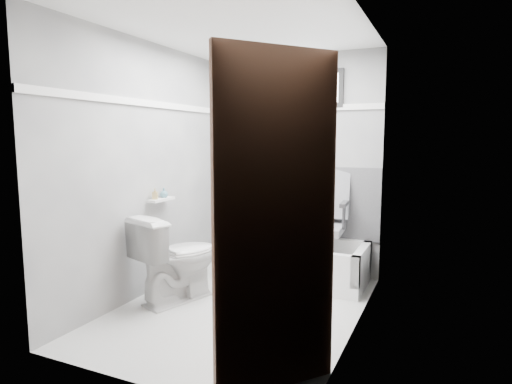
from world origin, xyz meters
The scene contains 19 objects.
floor centered at (0.00, 0.00, 0.00)m, with size 2.60×2.60×0.00m, color silver.
ceiling centered at (0.00, 0.00, 2.40)m, with size 2.60×2.60×0.00m, color silver.
wall_back centered at (0.00, 1.30, 1.20)m, with size 2.00×0.02×2.40m, color slate.
wall_front centered at (0.00, -1.30, 1.20)m, with size 2.00×0.02×2.40m, color slate.
wall_left centered at (-1.00, 0.00, 1.20)m, with size 0.02×2.60×2.40m, color slate.
wall_right centered at (1.00, 0.00, 1.20)m, with size 0.02×2.60×2.40m, color slate.
bathtub centered at (0.17, 0.93, 0.21)m, with size 1.50×0.70×0.42m, color white, non-canonical shape.
office_chair centered at (0.41, 0.97, 0.65)m, with size 0.61×0.61×1.06m, color slate, non-canonical shape.
toilet centered at (-0.62, -0.04, 0.40)m, with size 0.46×0.81×0.80m, color silver.
door centered at (0.98, -1.28, 1.00)m, with size 0.78×0.78×2.00m, color #563220, non-canonical shape.
window centered at (0.25, 1.29, 2.02)m, with size 0.66×0.04×0.40m, color black, non-canonical shape.
backerboard centered at (0.25, 1.29, 0.80)m, with size 1.50×0.02×0.78m, color #4C4C4F.
trim_back centered at (0.00, 1.29, 1.82)m, with size 2.00×0.02×0.06m, color white.
trim_left centered at (-0.99, 0.00, 1.82)m, with size 0.02×2.60×0.06m, color white.
pole centered at (-0.06, 1.06, 1.05)m, with size 0.02×0.02×1.95m, color white.
shelf centered at (-0.93, 0.16, 0.90)m, with size 0.10×0.32×0.03m, color silver.
soap_bottle_a centered at (-0.94, 0.08, 0.97)m, with size 0.05×0.05×0.11m, color tan.
soap_bottle_b centered at (-0.94, 0.22, 0.96)m, with size 0.08×0.08×0.10m, color slate.
faucet centered at (-0.20, 1.27, 0.55)m, with size 0.26×0.10×0.16m, color silver, non-canonical shape.
Camera 1 is at (1.61, -3.24, 1.49)m, focal length 30.00 mm.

